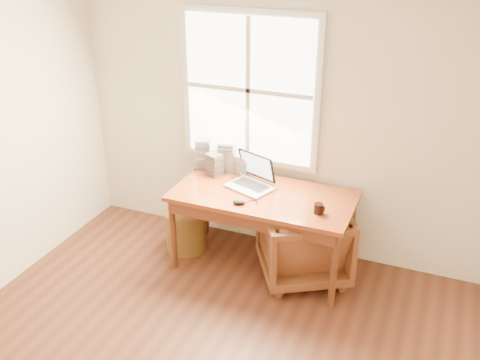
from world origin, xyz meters
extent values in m
cube|color=beige|center=(0.00, 2.26, 1.30)|extent=(4.00, 0.02, 2.60)
cube|color=silver|center=(-0.30, 2.22, 1.55)|extent=(1.32, 0.05, 1.42)
cube|color=white|center=(-0.30, 2.19, 1.55)|extent=(1.20, 0.02, 1.30)
cube|color=silver|center=(-0.30, 2.18, 1.55)|extent=(0.04, 0.02, 1.30)
cube|color=silver|center=(-0.30, 2.18, 1.55)|extent=(1.20, 0.02, 0.04)
cube|color=brown|center=(0.00, 1.80, 0.73)|extent=(1.60, 0.80, 0.04)
imported|color=brown|center=(0.39, 1.80, 0.34)|extent=(1.01, 1.02, 0.69)
cylinder|color=brown|center=(-0.79, 1.80, 0.20)|extent=(0.53, 0.53, 0.40)
ellipsoid|color=black|center=(-0.13, 1.54, 0.77)|extent=(0.13, 0.10, 0.04)
cylinder|color=black|center=(0.54, 1.64, 0.79)|extent=(0.08, 0.08, 0.09)
cube|color=#B3B7BE|center=(-0.49, 2.13, 0.90)|extent=(0.17, 0.15, 0.30)
cube|color=#232327|center=(-0.57, 2.01, 0.86)|extent=(0.17, 0.16, 0.21)
cube|color=#A5A5B3|center=(-0.73, 2.09, 0.90)|extent=(0.17, 0.16, 0.30)
cube|color=silver|center=(-0.34, 2.14, 0.84)|extent=(0.16, 0.15, 0.18)
camera|label=1|loc=(1.39, -2.15, 2.91)|focal=40.00mm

